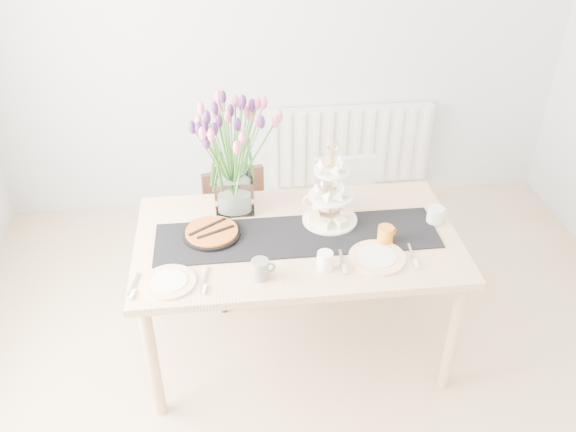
{
  "coord_description": "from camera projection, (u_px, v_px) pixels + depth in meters",
  "views": [
    {
      "loc": [
        -0.4,
        -1.73,
        2.53
      ],
      "look_at": [
        -0.13,
        0.64,
        0.91
      ],
      "focal_mm": 38.0,
      "sensor_mm": 36.0,
      "label": 1
    }
  ],
  "objects": [
    {
      "name": "room_shell",
      "position": [
        344.0,
        223.0,
        2.15
      ],
      "size": [
        4.5,
        4.5,
        4.5
      ],
      "color": "tan",
      "rests_on": "ground"
    },
    {
      "name": "radiator",
      "position": [
        349.0,
        145.0,
        4.48
      ],
      "size": [
        1.2,
        0.08,
        0.6
      ],
      "primitive_type": "cube",
      "color": "white",
      "rests_on": "room_shell"
    },
    {
      "name": "dining_table",
      "position": [
        297.0,
        249.0,
        3.06
      ],
      "size": [
        1.6,
        0.9,
        0.75
      ],
      "color": "tan",
      "rests_on": "ground"
    },
    {
      "name": "chair_brown",
      "position": [
        239.0,
        224.0,
        3.67
      ],
      "size": [
        0.47,
        0.47,
        0.75
      ],
      "rotation": [
        0.0,
        0.0,
        0.22
      ],
      "color": "#361D13",
      "rests_on": "ground"
    },
    {
      "name": "chair_white",
      "position": [
        346.0,
        212.0,
        3.75
      ],
      "size": [
        0.4,
        0.4,
        0.78
      ],
      "rotation": [
        0.0,
        0.0,
        -0.01
      ],
      "color": "silver",
      "rests_on": "ground"
    },
    {
      "name": "table_runner",
      "position": [
        297.0,
        236.0,
        3.02
      ],
      "size": [
        1.4,
        0.35,
        0.01
      ],
      "primitive_type": "cube",
      "color": "black",
      "rests_on": "dining_table"
    },
    {
      "name": "tulip_vase",
      "position": [
        231.0,
        140.0,
        3.02
      ],
      "size": [
        0.72,
        0.72,
        0.62
      ],
      "rotation": [
        0.0,
        0.0,
        -0.38
      ],
      "color": "silver",
      "rests_on": "dining_table"
    },
    {
      "name": "cake_stand",
      "position": [
        330.0,
        202.0,
        3.06
      ],
      "size": [
        0.28,
        0.28,
        0.41
      ],
      "rotation": [
        0.0,
        0.0,
        0.26
      ],
      "color": "gold",
      "rests_on": "dining_table"
    },
    {
      "name": "teapot",
      "position": [
        328.0,
        201.0,
        3.15
      ],
      "size": [
        0.26,
        0.21,
        0.16
      ],
      "primitive_type": null,
      "rotation": [
        0.0,
        0.0,
        -0.05
      ],
      "color": "white",
      "rests_on": "dining_table"
    },
    {
      "name": "cream_jug",
      "position": [
        435.0,
        215.0,
        3.1
      ],
      "size": [
        0.1,
        0.1,
        0.09
      ],
      "primitive_type": "cylinder",
      "rotation": [
        0.0,
        0.0,
        0.27
      ],
      "color": "silver",
      "rests_on": "dining_table"
    },
    {
      "name": "tart_tin",
      "position": [
        212.0,
        233.0,
        3.02
      ],
      "size": [
        0.29,
        0.29,
        0.04
      ],
      "rotation": [
        0.0,
        0.0,
        0.18
      ],
      "color": "black",
      "rests_on": "dining_table"
    },
    {
      "name": "mug_grey",
      "position": [
        260.0,
        269.0,
        2.73
      ],
      "size": [
        0.09,
        0.09,
        0.1
      ],
      "primitive_type": "cylinder",
      "rotation": [
        0.0,
        0.0,
        0.17
      ],
      "color": "slate",
      "rests_on": "dining_table"
    },
    {
      "name": "mug_white",
      "position": [
        325.0,
        261.0,
        2.79
      ],
      "size": [
        0.09,
        0.09,
        0.09
      ],
      "primitive_type": "cylinder",
      "rotation": [
        0.0,
        0.0,
        -0.2
      ],
      "color": "white",
      "rests_on": "dining_table"
    },
    {
      "name": "mug_orange",
      "position": [
        385.0,
        235.0,
        2.95
      ],
      "size": [
        0.1,
        0.1,
        0.09
      ],
      "primitive_type": "cylinder",
      "rotation": [
        0.0,
        0.0,
        0.5
      ],
      "color": "orange",
      "rests_on": "dining_table"
    },
    {
      "name": "plate_left",
      "position": [
        169.0,
        282.0,
        2.72
      ],
      "size": [
        0.28,
        0.28,
        0.01
      ],
      "primitive_type": "cylinder",
      "rotation": [
        0.0,
        0.0,
        -0.19
      ],
      "color": "silver",
      "rests_on": "dining_table"
    },
    {
      "name": "plate_right",
      "position": [
        377.0,
        258.0,
        2.87
      ],
      "size": [
        0.29,
        0.29,
        0.01
      ],
      "primitive_type": "cylinder",
      "rotation": [
        0.0,
        0.0,
        -0.09
      ],
      "color": "white",
      "rests_on": "dining_table"
    }
  ]
}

